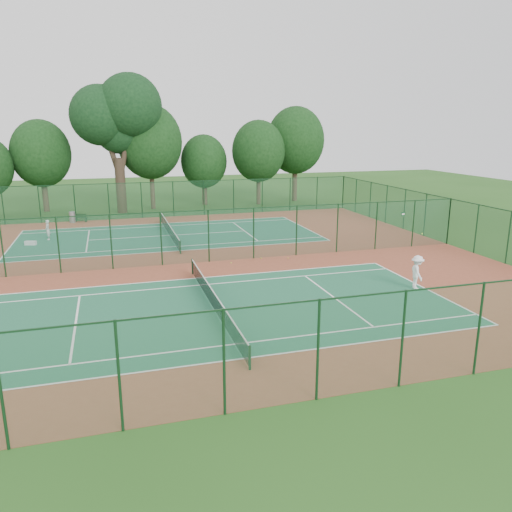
# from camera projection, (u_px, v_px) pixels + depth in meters

# --- Properties ---
(ground) EXTENTS (120.00, 120.00, 0.00)m
(ground) POSITION_uv_depth(u_px,v_px,m) (186.00, 263.00, 32.66)
(ground) COLOR #234F18
(ground) RESTS_ON ground
(red_pad) EXTENTS (40.00, 36.00, 0.01)m
(red_pad) POSITION_uv_depth(u_px,v_px,m) (186.00, 263.00, 32.66)
(red_pad) COLOR brown
(red_pad) RESTS_ON ground
(court_near) EXTENTS (23.77, 10.97, 0.01)m
(court_near) POSITION_uv_depth(u_px,v_px,m) (214.00, 310.00, 24.30)
(court_near) COLOR #1D5E3F
(court_near) RESTS_ON red_pad
(court_far) EXTENTS (23.77, 10.97, 0.01)m
(court_far) POSITION_uv_depth(u_px,v_px,m) (169.00, 235.00, 41.02)
(court_far) COLOR #1D5D41
(court_far) RESTS_ON red_pad
(fence_north) EXTENTS (40.00, 0.09, 3.50)m
(fence_north) POSITION_uv_depth(u_px,v_px,m) (158.00, 200.00, 48.93)
(fence_north) COLOR #184A2A
(fence_north) RESTS_ON ground
(fence_south) EXTENTS (40.00, 0.09, 3.50)m
(fence_south) POSITION_uv_depth(u_px,v_px,m) (272.00, 356.00, 15.51)
(fence_south) COLOR #1C5430
(fence_south) RESTS_ON ground
(fence_east) EXTENTS (0.09, 36.00, 3.50)m
(fence_east) POSITION_uv_depth(u_px,v_px,m) (449.00, 221.00, 37.70)
(fence_east) COLOR #1A4F2F
(fence_east) RESTS_ON ground
(fence_divider) EXTENTS (40.00, 0.09, 3.50)m
(fence_divider) POSITION_uv_depth(u_px,v_px,m) (185.00, 237.00, 32.22)
(fence_divider) COLOR #18492F
(fence_divider) RESTS_ON ground
(tennis_net_near) EXTENTS (0.10, 12.90, 0.97)m
(tennis_net_near) POSITION_uv_depth(u_px,v_px,m) (214.00, 300.00, 24.17)
(tennis_net_near) COLOR #12331B
(tennis_net_near) RESTS_ON ground
(tennis_net_far) EXTENTS (0.10, 12.90, 0.97)m
(tennis_net_far) POSITION_uv_depth(u_px,v_px,m) (169.00, 229.00, 40.88)
(tennis_net_far) COLOR #13361A
(tennis_net_far) RESTS_ON ground
(player_near) EXTENTS (0.97, 1.34, 1.87)m
(player_near) POSITION_uv_depth(u_px,v_px,m) (417.00, 272.00, 27.32)
(player_near) COLOR white
(player_near) RESTS_ON court_near
(player_far) EXTENTS (0.51, 0.65, 1.57)m
(player_far) POSITION_uv_depth(u_px,v_px,m) (48.00, 230.00, 39.24)
(player_far) COLOR silver
(player_far) RESTS_ON court_far
(trash_bin) EXTENTS (0.74, 0.74, 1.01)m
(trash_bin) POSITION_uv_depth(u_px,v_px,m) (72.00, 217.00, 46.44)
(trash_bin) COLOR gray
(trash_bin) RESTS_ON red_pad
(bench) EXTENTS (1.33, 0.84, 0.79)m
(bench) POSITION_uv_depth(u_px,v_px,m) (80.00, 218.00, 46.80)
(bench) COLOR #113217
(bench) RESTS_ON red_pad
(kit_bag) EXTENTS (0.88, 0.51, 0.31)m
(kit_bag) POSITION_uv_depth(u_px,v_px,m) (31.00, 243.00, 37.66)
(kit_bag) COLOR silver
(kit_bag) RESTS_ON red_pad
(stray_ball_a) EXTENTS (0.07, 0.07, 0.07)m
(stray_ball_a) POSITION_uv_depth(u_px,v_px,m) (261.00, 258.00, 33.79)
(stray_ball_a) COLOR gold
(stray_ball_a) RESTS_ON red_pad
(stray_ball_b) EXTENTS (0.07, 0.07, 0.07)m
(stray_ball_b) POSITION_uv_depth(u_px,v_px,m) (288.00, 258.00, 33.86)
(stray_ball_b) COLOR yellow
(stray_ball_b) RESTS_ON red_pad
(stray_ball_c) EXTENTS (0.07, 0.07, 0.07)m
(stray_ball_c) POSITION_uv_depth(u_px,v_px,m) (231.00, 263.00, 32.65)
(stray_ball_c) COLOR #B7D231
(stray_ball_c) RESTS_ON red_pad
(big_tree) EXTENTS (9.05, 6.63, 13.90)m
(big_tree) POSITION_uv_depth(u_px,v_px,m) (117.00, 115.00, 49.78)
(big_tree) COLOR #31251B
(big_tree) RESTS_ON ground
(evergreen_row) EXTENTS (39.00, 5.00, 12.00)m
(evergreen_row) POSITION_uv_depth(u_px,v_px,m) (157.00, 207.00, 55.32)
(evergreen_row) COLOR black
(evergreen_row) RESTS_ON ground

